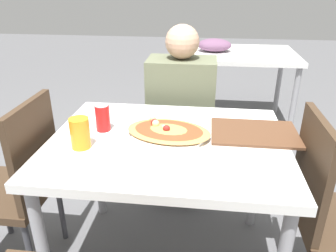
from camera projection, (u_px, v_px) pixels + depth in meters
dining_table at (168, 155)px, 1.49m from camera, size 1.05×0.82×0.73m
chair_far_seated at (182, 120)px, 2.22m from camera, size 0.40×0.40×0.90m
chair_side_left at (19, 181)px, 1.56m from camera, size 0.40×0.40×0.90m
chair_side_right at (332, 208)px, 1.38m from camera, size 0.40×0.40×0.90m
person_seated at (181, 102)px, 2.04m from camera, size 0.41×0.28×1.14m
pizza_main at (168, 132)px, 1.48m from camera, size 0.43×0.34×0.06m
soda_can at (103, 118)px, 1.51m from camera, size 0.07×0.07×0.12m
drink_glass at (80, 133)px, 1.36m from camera, size 0.08×0.08×0.13m
serving_tray at (254, 133)px, 1.50m from camera, size 0.39×0.28×0.01m
background_table at (233, 58)px, 3.14m from camera, size 1.10×0.80×0.85m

